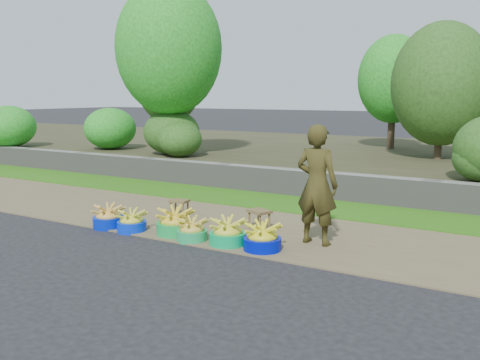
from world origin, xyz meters
The scene contains 14 objects.
ground_plane centered at (0.00, 0.00, 0.00)m, with size 120.00×120.00×0.00m, color black.
dirt_shoulder centered at (0.00, 1.25, 0.01)m, with size 80.00×2.50×0.02m, color brown.
grass_verge centered at (0.00, 3.25, 0.02)m, with size 80.00×1.50×0.04m, color #2D6B12.
retaining_wall centered at (0.00, 4.10, 0.28)m, with size 80.00×0.35×0.55m, color slate.
earth_bank centered at (0.00, 9.00, 0.25)m, with size 80.00×10.00×0.50m, color #37361F.
basin_a centered at (-1.87, 0.18, 0.16)m, with size 0.48×0.48×0.36m.
basin_b centered at (-1.38, 0.17, 0.15)m, with size 0.45×0.45×0.33m.
basin_c centered at (-0.68, 0.34, 0.18)m, with size 0.55×0.55×0.41m.
basin_d centered at (-0.28, 0.22, 0.15)m, with size 0.45×0.45×0.33m.
basin_e centered at (0.28, 0.29, 0.17)m, with size 0.52×0.52×0.38m.
basin_f centered at (0.82, 0.30, 0.17)m, with size 0.51×0.51×0.38m.
stool_left centered at (-1.38, 1.36, 0.24)m, with size 0.34×0.28×0.27m.
stool_right centered at (0.25, 1.24, 0.26)m, with size 0.42×0.37×0.30m.
vendor_woman centered at (1.32, 0.95, 0.85)m, with size 0.61×0.40×1.67m, color black.
Camera 1 is at (4.14, -5.77, 2.08)m, focal length 40.00 mm.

